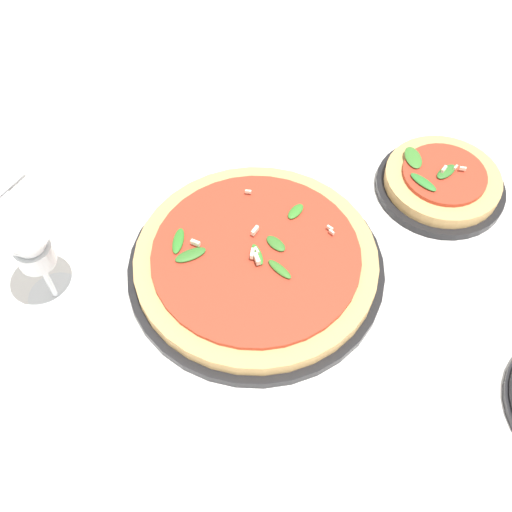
# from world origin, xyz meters

# --- Properties ---
(ground_plane) EXTENTS (6.00, 6.00, 0.00)m
(ground_plane) POSITION_xyz_m (0.00, 0.00, 0.00)
(ground_plane) COLOR white
(pizza_arugula_main) EXTENTS (0.32, 0.32, 0.05)m
(pizza_arugula_main) POSITION_xyz_m (0.01, 0.01, 0.02)
(pizza_arugula_main) COLOR black
(pizza_arugula_main) RESTS_ON ground_plane
(pizza_personal_side) EXTENTS (0.18, 0.18, 0.05)m
(pizza_personal_side) POSITION_xyz_m (-0.23, 0.16, 0.02)
(pizza_personal_side) COLOR black
(pizza_personal_side) RESTS_ON ground_plane
(wine_glass) EXTENTS (0.08, 0.08, 0.15)m
(wine_glass) POSITION_xyz_m (0.17, -0.19, 0.10)
(wine_glass) COLOR white
(wine_glass) RESTS_ON ground_plane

